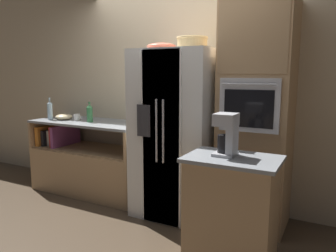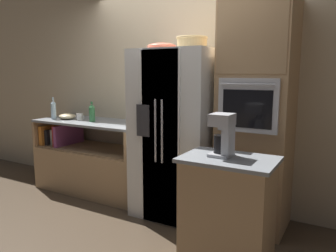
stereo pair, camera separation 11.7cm
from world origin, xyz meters
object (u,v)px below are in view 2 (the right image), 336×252
object	(u,v)px
bottle_tall	(53,110)
bottle_short	(92,113)
refrigerator	(178,134)
coffee_maker	(224,133)
mixing_bowl	(67,116)
wicker_basket	(192,42)
fruit_bowl	(162,46)
mug	(80,117)
wall_oven	(256,117)

from	to	relation	value
bottle_tall	bottle_short	distance (m)	0.62
refrigerator	coffee_maker	size ratio (longest dim) A/B	5.34
bottle_short	mixing_bowl	world-z (taller)	bottle_short
wicker_basket	fruit_bowl	world-z (taller)	wicker_basket
bottle_short	mug	distance (m)	0.24
mixing_bowl	bottle_short	bearing A→B (deg)	-0.59
refrigerator	fruit_bowl	bearing A→B (deg)	-170.81
wicker_basket	bottle_tall	bearing A→B (deg)	-179.44
wall_oven	mug	distance (m)	2.30
bottle_tall	mixing_bowl	bearing A→B (deg)	29.15
bottle_tall	mug	world-z (taller)	bottle_tall
bottle_tall	coffee_maker	xyz separation A→B (m)	(2.64, -0.64, 0.02)
bottle_tall	mixing_bowl	size ratio (longest dim) A/B	1.31
bottle_short	mixing_bowl	xyz separation A→B (m)	(-0.45, 0.00, -0.08)
wall_oven	wicker_basket	world-z (taller)	wall_oven
wicker_basket	fruit_bowl	size ratio (longest dim) A/B	1.01
refrigerator	mixing_bowl	world-z (taller)	refrigerator
mug	wicker_basket	bearing A→B (deg)	-2.71
bottle_short	mug	world-z (taller)	bottle_short
fruit_bowl	bottle_tall	size ratio (longest dim) A/B	1.06
wicker_basket	bottle_tall	xyz separation A→B (m)	(-2.04, -0.02, -0.79)
bottle_short	bottle_tall	bearing A→B (deg)	-172.23
fruit_bowl	mixing_bowl	world-z (taller)	fruit_bowl
refrigerator	wall_oven	bearing A→B (deg)	6.70
bottle_tall	coffee_maker	bearing A→B (deg)	-13.53
coffee_maker	bottle_short	bearing A→B (deg)	160.52
bottle_short	mug	size ratio (longest dim) A/B	2.22
mixing_bowl	mug	bearing A→B (deg)	2.76
bottle_short	refrigerator	bearing A→B (deg)	-0.05
mug	coffee_maker	bearing A→B (deg)	-17.99
wicker_basket	coffee_maker	xyz separation A→B (m)	(0.60, -0.66, -0.77)
bottle_short	mug	bearing A→B (deg)	176.17
fruit_bowl	wall_oven	bearing A→B (deg)	7.17
wall_oven	mug	xyz separation A→B (m)	(-2.30, -0.08, -0.14)
bottle_short	fruit_bowl	bearing A→B (deg)	-1.71
refrigerator	wall_oven	size ratio (longest dim) A/B	0.80
refrigerator	mug	xyz separation A→B (m)	(-1.48, 0.02, 0.08)
refrigerator	mug	bearing A→B (deg)	179.37
refrigerator	bottle_short	world-z (taller)	refrigerator
refrigerator	coffee_maker	world-z (taller)	refrigerator
bottle_tall	coffee_maker	size ratio (longest dim) A/B	0.87
wall_oven	wicker_basket	size ratio (longest dim) A/B	7.09
fruit_bowl	bottle_short	bearing A→B (deg)	178.29
wall_oven	coffee_maker	distance (m)	0.82
fruit_bowl	mug	distance (m)	1.55
fruit_bowl	coffee_maker	bearing A→B (deg)	-35.21
wall_oven	coffee_maker	xyz separation A→B (m)	(-0.03, -0.81, -0.04)
wall_oven	bottle_tall	size ratio (longest dim) A/B	7.64
refrigerator	bottle_tall	bearing A→B (deg)	-177.47
refrigerator	coffee_maker	xyz separation A→B (m)	(0.79, -0.72, 0.19)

